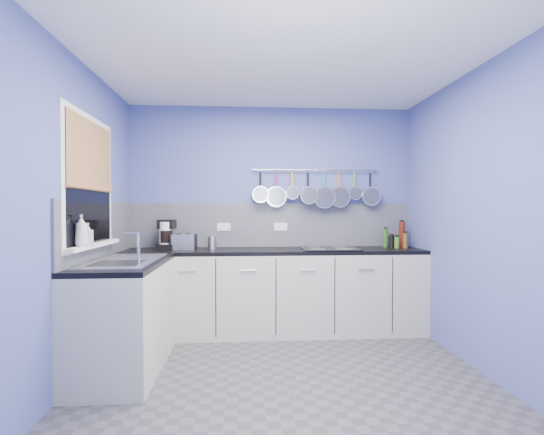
{
  "coord_description": "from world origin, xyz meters",
  "views": [
    {
      "loc": [
        -0.31,
        -2.99,
        1.33
      ],
      "look_at": [
        -0.05,
        0.75,
        1.25
      ],
      "focal_mm": 25.81,
      "sensor_mm": 36.0,
      "label": 1
    }
  ],
  "objects": [
    {
      "name": "wall_front",
      "position": [
        0.0,
        -1.51,
        1.25
      ],
      "size": [
        3.2,
        0.02,
        2.5
      ],
      "primitive_type": "cube",
      "color": "#49569D",
      "rests_on": "ground"
    },
    {
      "name": "socket_left",
      "position": [
        -0.55,
        1.48,
        1.13
      ],
      "size": [
        0.15,
        0.01,
        0.09
      ],
      "primitive_type": "cube",
      "color": "white",
      "rests_on": "backsplash_back"
    },
    {
      "name": "condiment_1",
      "position": [
        1.34,
        1.31,
        0.96
      ],
      "size": [
        0.07,
        0.07,
        0.13
      ],
      "primitive_type": "cylinder",
      "color": "black",
      "rests_on": "worktop_back"
    },
    {
      "name": "window_glass",
      "position": [
        -1.57,
        0.3,
        1.55
      ],
      "size": [
        0.01,
        0.9,
        1.0
      ],
      "primitive_type": "cube",
      "color": "black",
      "rests_on": "wall_left"
    },
    {
      "name": "pan_1",
      "position": [
        0.05,
        1.44,
        1.57
      ],
      "size": [
        0.23,
        0.06,
        0.42
      ],
      "primitive_type": null,
      "color": "silver",
      "rests_on": "pot_rail"
    },
    {
      "name": "wall_back",
      "position": [
        0.0,
        1.51,
        1.25
      ],
      "size": [
        3.2,
        0.02,
        2.5
      ],
      "primitive_type": "cube",
      "color": "#49569D",
      "rests_on": "ground"
    },
    {
      "name": "hob",
      "position": [
        0.6,
        1.16,
        0.91
      ],
      "size": [
        0.6,
        0.53,
        0.01
      ],
      "primitive_type": "cube",
      "color": "black",
      "rests_on": "worktop_back"
    },
    {
      "name": "backsplash_left",
      "position": [
        -1.59,
        0.6,
        1.15
      ],
      "size": [
        0.02,
        1.8,
        0.5
      ],
      "primitive_type": "cube",
      "color": "slate",
      "rests_on": "wall_left"
    },
    {
      "name": "condiment_0",
      "position": [
        1.47,
        1.33,
        1.04
      ],
      "size": [
        0.07,
        0.07,
        0.29
      ],
      "primitive_type": "cylinder",
      "color": "#4C190C",
      "rests_on": "worktop_back"
    },
    {
      "name": "bamboo_blind",
      "position": [
        -1.56,
        0.3,
        1.77
      ],
      "size": [
        0.01,
        0.9,
        0.55
      ],
      "primitive_type": "cube",
      "color": "tan",
      "rests_on": "wall_left"
    },
    {
      "name": "cabinet_run_left",
      "position": [
        -1.3,
        0.3,
        0.43
      ],
      "size": [
        0.6,
        1.2,
        0.86
      ],
      "primitive_type": "cube",
      "color": "#B8B4A4",
      "rests_on": "ground"
    },
    {
      "name": "pan_6",
      "position": [
        0.95,
        1.44,
        1.61
      ],
      "size": [
        0.15,
        0.07,
        0.34
      ],
      "primitive_type": null,
      "color": "silver",
      "rests_on": "pot_rail"
    },
    {
      "name": "floor",
      "position": [
        0.0,
        0.0,
        -0.01
      ],
      "size": [
        3.2,
        3.0,
        0.02
      ],
      "primitive_type": "cube",
      "color": "#47474C",
      "rests_on": "ground"
    },
    {
      "name": "backsplash_back",
      "position": [
        0.0,
        1.49,
        1.15
      ],
      "size": [
        3.2,
        0.02,
        0.5
      ],
      "primitive_type": "cube",
      "color": "slate",
      "rests_on": "wall_back"
    },
    {
      "name": "condiment_3",
      "position": [
        1.46,
        1.22,
        0.98
      ],
      "size": [
        0.06,
        0.06,
        0.17
      ],
      "primitive_type": "cylinder",
      "color": "brown",
      "rests_on": "worktop_back"
    },
    {
      "name": "worktop_back",
      "position": [
        0.0,
        1.2,
        0.88
      ],
      "size": [
        3.2,
        0.6,
        0.04
      ],
      "primitive_type": "cube",
      "color": "black",
      "rests_on": "cabinet_run_back"
    },
    {
      "name": "pan_7",
      "position": [
        1.14,
        1.44,
        1.57
      ],
      "size": [
        0.22,
        0.08,
        0.41
      ],
      "primitive_type": null,
      "color": "silver",
      "rests_on": "pot_rail"
    },
    {
      "name": "ceiling",
      "position": [
        0.0,
        0.0,
        2.51
      ],
      "size": [
        3.2,
        3.0,
        0.02
      ],
      "primitive_type": "cube",
      "color": "white",
      "rests_on": "ground"
    },
    {
      "name": "coffee_maker",
      "position": [
        -1.15,
        1.25,
        1.06
      ],
      "size": [
        0.2,
        0.21,
        0.32
      ],
      "primitive_type": null,
      "rotation": [
        0.0,
        0.0,
        -0.09
      ],
      "color": "black",
      "rests_on": "worktop_back"
    },
    {
      "name": "pan_2",
      "position": [
        0.23,
        1.44,
        1.61
      ],
      "size": [
        0.15,
        0.09,
        0.34
      ],
      "primitive_type": null,
      "color": "silver",
      "rests_on": "pot_rail"
    },
    {
      "name": "pan_3",
      "position": [
        0.41,
        1.44,
        1.58
      ],
      "size": [
        0.21,
        0.13,
        0.4
      ],
      "primitive_type": null,
      "color": "silver",
      "rests_on": "pot_rail"
    },
    {
      "name": "mixer_tap",
      "position": [
        -1.14,
        0.12,
        1.03
      ],
      "size": [
        0.12,
        0.08,
        0.26
      ],
      "primitive_type": null,
      "color": "silver",
      "rests_on": "worktop_left"
    },
    {
      "name": "sink_unit",
      "position": [
        -1.3,
        0.3,
        0.9
      ],
      "size": [
        0.5,
        0.95,
        0.01
      ],
      "primitive_type": "cube",
      "color": "silver",
      "rests_on": "worktop_left"
    },
    {
      "name": "worktop_left",
      "position": [
        -1.3,
        0.3,
        0.88
      ],
      "size": [
        0.6,
        1.2,
        0.04
      ],
      "primitive_type": "cube",
      "color": "black",
      "rests_on": "cabinet_run_left"
    },
    {
      "name": "canister",
      "position": [
        -0.67,
        1.28,
        0.97
      ],
      "size": [
        0.1,
        0.1,
        0.13
      ],
      "primitive_type": "cylinder",
      "rotation": [
        0.0,
        0.0,
        -0.08
      ],
      "color": "silver",
      "rests_on": "worktop_back"
    },
    {
      "name": "toaster",
      "position": [
        -0.96,
        1.23,
        0.98
      ],
      "size": [
        0.27,
        0.16,
        0.16
      ],
      "primitive_type": "cube",
      "rotation": [
        0.0,
        0.0,
        -0.07
      ],
      "color": "silver",
      "rests_on": "worktop_back"
    },
    {
      "name": "condiment_4",
      "position": [
        1.37,
        1.22,
        0.96
      ],
      "size": [
        0.05,
        0.05,
        0.12
      ],
      "primitive_type": "cylinder",
      "color": "#3F721E",
      "rests_on": "worktop_back"
    },
    {
      "name": "cabinet_run_back",
      "position": [
        0.0,
        1.2,
        0.43
      ],
      "size": [
        3.2,
        0.6,
        0.86
      ],
      "primitive_type": "cube",
      "color": "#B8B4A4",
      "rests_on": "ground"
    },
    {
      "name": "wall_left",
      "position": [
        -1.61,
        0.0,
        1.25
      ],
      "size": [
        0.02,
        3.0,
        2.5
      ],
      "primitive_type": "cube",
      "color": "#49569D",
      "rests_on": "ground"
    },
    {
      "name": "soap_bottle_a",
      "position": [
        -1.53,
        0.01,
        1.17
      ],
      "size": [
        0.11,
        0.11,
        0.24
      ],
      "primitive_type": "imported",
      "rotation": [
        0.0,
        0.0,
        0.28
      ],
      "color": "white",
      "rests_on": "window_sill"
    },
    {
      "name": "window_frame",
      "position": [
        -1.58,
        0.3,
        1.55
      ],
      "size": [
        0.01,
        1.0,
        1.1
      ],
      "primitive_type": "cube",
      "color": "white",
      "rests_on": "wall_left"
    },
    {
      "name": "pan_0",
      "position": [
        -0.13,
        1.44,
        1.59
      ],
      "size": [
        0.19,
        0.12,
        0.38
      ],
      "primitive_type": null,
      "color": "silver",
      "rests_on": "pot_rail"
    },
    {
      "name": "paper_towel",
      "position": [
        -1.15,
        1.23,
        1.05
      ],
      "size": [
        0.14,
        0.14,
        0.29
      ],
      "primitive_type": "cylinder",
      "rotation": [
        0.0,
        0.0,
        -0.04
      ],
      "color": "white",
      "rests_on": "worktop_back"
    },
    {
      "name": "wall_right",
      "position": [
        1.61,
        0.0,
        1.25
      ],
      "size": [
        0.02,
        3.0,
        2.5
      ],
      "primitive_type": "cube",
      "color": "#49569D",
      "rests_on": "ground"
    },
    {
      "name": "soap_bottle_b",
      "position": [
        -1.53,
        0.13,
        1.14
      ],
      "size": [
        0.1,
        0.1,
        0.17
      ],
      "primitive_type": "imported",
      "rotation": [
        0.0,
        0.0,
        0.36
      ],
      "color": "white",
      "rests_on": "window_sill"
    },
    {
      "name": "pot_rail",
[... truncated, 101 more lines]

